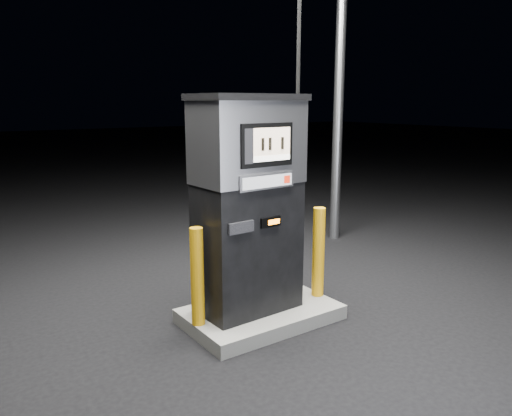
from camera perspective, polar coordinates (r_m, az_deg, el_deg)
ground at (r=5.52m, az=0.53°, el=-12.72°), size 80.00×80.00×0.00m
pump_island at (r=5.49m, az=0.53°, el=-12.01°), size 1.60×1.00×0.15m
fuel_dispenser at (r=5.10m, az=-0.91°, el=0.58°), size 1.24×0.70×4.64m
bollard_left at (r=4.94m, az=-6.73°, el=-7.81°), size 0.17×0.17×0.99m
bollard_right at (r=5.67m, az=7.14°, el=-5.02°), size 0.15×0.15×1.02m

